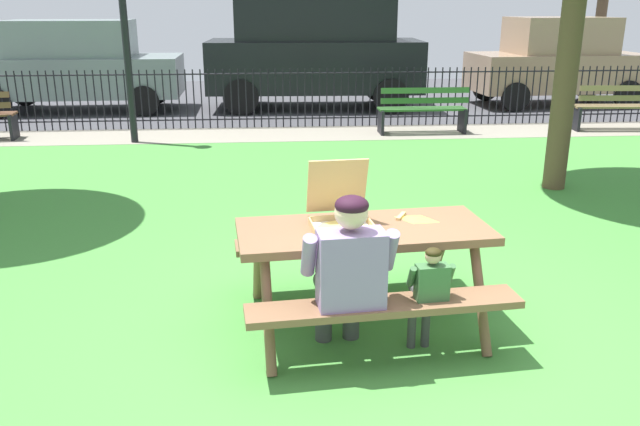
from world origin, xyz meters
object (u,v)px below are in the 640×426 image
at_px(pizza_box_open, 341,216).
at_px(park_bench_center, 423,111).
at_px(park_bench_right, 617,108).
at_px(pizza_slice_on_table, 414,218).
at_px(parked_car_center, 557,61).
at_px(child_at_table, 428,290).
at_px(adult_at_table, 348,271).
at_px(picnic_table_foreground, 364,250).
at_px(parked_car_left, 315,49).
at_px(parked_car_far_left, 76,65).

bearing_deg(pizza_box_open, park_bench_center, 72.22).
relative_size(park_bench_center, park_bench_right, 0.98).
xyz_separation_m(park_bench_center, park_bench_right, (3.70, 0.00, 0.00)).
bearing_deg(pizza_slice_on_table, parked_car_center, 61.22).
height_order(child_at_table, park_bench_right, park_bench_right).
bearing_deg(adult_at_table, park_bench_right, 52.18).
xyz_separation_m(pizza_box_open, park_bench_right, (6.04, 7.29, -0.45)).
xyz_separation_m(picnic_table_foreground, parked_car_left, (0.44, 10.47, 0.71)).
bearing_deg(park_bench_right, pizza_slice_on_table, -127.53).
relative_size(picnic_table_foreground, pizza_slice_on_table, 6.22).
bearing_deg(pizza_slice_on_table, parked_car_left, 89.74).
bearing_deg(picnic_table_foreground, park_bench_center, 73.39).
distance_m(park_bench_center, parked_car_center, 5.07).
distance_m(adult_at_table, parked_car_far_left, 11.92).
height_order(parked_car_left, parked_car_center, parked_car_left).
relative_size(child_at_table, parked_car_center, 0.20).
xyz_separation_m(pizza_box_open, park_bench_center, (2.34, 7.29, -0.45)).
bearing_deg(park_bench_right, park_bench_center, -180.00).
xyz_separation_m(pizza_slice_on_table, parked_car_left, (0.05, 10.32, 0.53)).
xyz_separation_m(pizza_box_open, child_at_table, (0.52, -0.49, -0.36)).
distance_m(park_bench_center, parked_car_left, 3.73).
xyz_separation_m(pizza_box_open, parked_car_center, (6.23, 10.48, 0.15)).
bearing_deg(parked_car_left, pizza_box_open, -93.33).
relative_size(pizza_box_open, adult_at_table, 0.46).
xyz_separation_m(pizza_box_open, adult_at_table, (-0.02, -0.51, -0.21)).
bearing_deg(parked_car_far_left, adult_at_table, -67.33).
distance_m(adult_at_table, park_bench_right, 9.88).
distance_m(picnic_table_foreground, child_at_table, 0.62).
distance_m(pizza_box_open, park_bench_center, 7.67).
bearing_deg(parked_car_center, pizza_slice_on_table, -118.78).
xyz_separation_m(child_at_table, park_bench_center, (1.82, 7.79, -0.08)).
bearing_deg(park_bench_right, child_at_table, -125.33).
xyz_separation_m(pizza_slice_on_table, adult_at_table, (-0.58, -0.67, -0.12)).
height_order(pizza_box_open, park_bench_right, pizza_box_open).
bearing_deg(parked_car_far_left, picnic_table_foreground, -65.50).
bearing_deg(picnic_table_foreground, park_bench_right, 51.11).
relative_size(pizza_box_open, parked_car_center, 0.14).
height_order(child_at_table, parked_car_center, parked_car_center).
bearing_deg(parked_car_center, child_at_table, -117.48).
height_order(child_at_table, park_bench_center, park_bench_center).
distance_m(pizza_slice_on_table, adult_at_table, 0.90).
height_order(picnic_table_foreground, parked_car_far_left, parked_car_far_left).
bearing_deg(parked_car_far_left, parked_car_left, 0.00).
height_order(pizza_slice_on_table, parked_car_center, parked_car_center).
bearing_deg(parked_car_center, parked_car_left, -180.00).
relative_size(picnic_table_foreground, parked_car_center, 0.48).
height_order(pizza_box_open, parked_car_center, parked_car_center).
distance_m(pizza_box_open, pizza_slice_on_table, 0.59).
relative_size(park_bench_right, parked_car_far_left, 0.37).
distance_m(park_bench_center, parked_car_far_left, 7.66).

